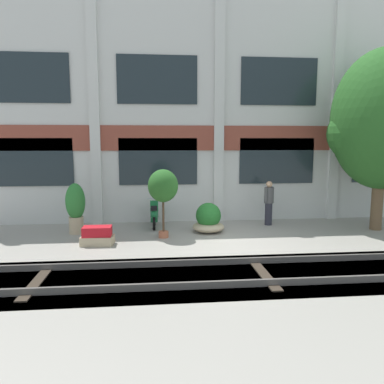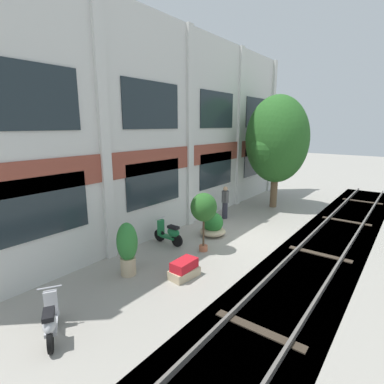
% 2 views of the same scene
% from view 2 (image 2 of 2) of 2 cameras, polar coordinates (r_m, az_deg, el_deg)
% --- Properties ---
extents(ground_plane, '(80.00, 80.00, 0.00)m').
position_cam_2_polar(ground_plane, '(12.44, 10.18, -8.49)').
color(ground_plane, '#9E998E').
extents(apartment_facade, '(18.14, 0.64, 8.42)m').
position_cam_2_polar(apartment_facade, '(13.31, -1.41, 11.54)').
color(apartment_facade, silver).
rests_on(apartment_facade, ground).
extents(rail_tracks, '(25.78, 2.80, 0.43)m').
position_cam_2_polar(rail_tracks, '(11.61, 22.96, -11.64)').
color(rail_tracks, '#5B5449').
rests_on(rail_tracks, ground).
extents(broadleaf_tree, '(3.46, 3.30, 6.00)m').
position_cam_2_polar(broadleaf_tree, '(16.72, 15.86, 9.28)').
color(broadleaf_tree, brown).
rests_on(broadleaf_tree, ground).
extents(potted_plant_low_pan, '(0.93, 0.93, 2.14)m').
position_cam_2_polar(potted_plant_low_pan, '(10.51, 2.24, -3.10)').
color(potted_plant_low_pan, '#B76647').
rests_on(potted_plant_low_pan, ground).
extents(potted_plant_ribbed_drum, '(0.62, 0.62, 1.65)m').
position_cam_2_polar(potted_plant_ribbed_drum, '(9.27, -12.22, -10.16)').
color(potted_plant_ribbed_drum, tan).
rests_on(potted_plant_ribbed_drum, ground).
extents(potted_plant_wide_bowl, '(1.06, 1.06, 0.97)m').
position_cam_2_polar(potted_plant_wide_bowl, '(12.37, 3.99, -6.45)').
color(potted_plant_wide_bowl, tan).
rests_on(potted_plant_wide_bowl, ground).
extents(potted_plant_square_trough, '(0.97, 0.63, 0.55)m').
position_cam_2_polar(potted_plant_square_trough, '(9.19, -1.49, -14.48)').
color(potted_plant_square_trough, tan).
rests_on(potted_plant_square_trough, ground).
extents(scooter_near_curb, '(0.82, 1.22, 0.98)m').
position_cam_2_polar(scooter_near_curb, '(7.45, -25.35, -21.29)').
color(scooter_near_curb, black).
rests_on(scooter_near_curb, ground).
extents(scooter_second_parked, '(0.50, 1.38, 0.98)m').
position_cam_2_polar(scooter_second_parked, '(11.47, -4.34, -7.85)').
color(scooter_second_parked, black).
rests_on(scooter_second_parked, ground).
extents(resident_by_doorway, '(0.40, 0.41, 1.58)m').
position_cam_2_polar(resident_by_doorway, '(14.52, 6.32, -1.78)').
color(resident_by_doorway, '#282833').
rests_on(resident_by_doorway, ground).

